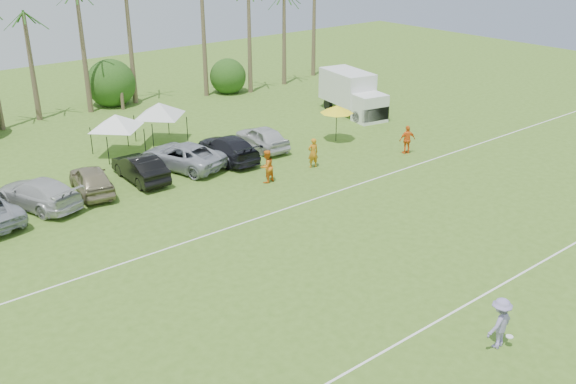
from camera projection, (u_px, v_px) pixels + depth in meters
ground at (448, 367)px, 22.49m from camera, size 120.00×120.00×0.00m
field_lines at (301, 276)px, 28.21m from camera, size 80.00×12.10×0.01m
palm_tree_5 at (35, 12)px, 46.39m from camera, size 2.40×2.40×9.90m
palm_tree_8 at (191, 10)px, 54.27m from camera, size 2.40×2.40×8.90m
bush_tree_2 at (116, 86)px, 53.15m from camera, size 4.00×4.00×4.00m
bush_tree_3 at (217, 70)px, 58.95m from camera, size 4.00×4.00×4.00m
sideline_player_a at (313, 153)px, 40.33m from camera, size 0.79×0.61×1.92m
sideline_player_b at (267, 166)px, 37.98m from camera, size 1.10×0.92×2.00m
sideline_player_c at (407, 140)px, 42.72m from camera, size 1.23×0.85×1.93m
box_truck at (353, 92)px, 51.25m from camera, size 3.53×6.80×3.34m
canopy_tent_left at (115, 114)px, 41.73m from camera, size 4.03×4.03×3.26m
canopy_tent_right at (159, 103)px, 44.15m from camera, size 4.13×4.13×3.35m
market_umbrella at (337, 109)px, 44.61m from camera, size 2.34×2.34×2.60m
frisbee_player at (500, 323)px, 23.20m from camera, size 1.33×0.83×2.01m
parked_car_3 at (38, 193)px, 34.77m from camera, size 3.82×5.96×1.61m
parked_car_4 at (91, 180)px, 36.58m from camera, size 2.75×4.99×1.61m
parked_car_5 at (140, 168)px, 38.34m from camera, size 1.85×4.93×1.61m
parked_car_6 at (182, 156)px, 40.31m from camera, size 4.25×6.31×1.61m
parked_car_7 at (228, 148)px, 41.67m from camera, size 2.62×5.68×1.61m
parked_car_8 at (262, 137)px, 43.70m from camera, size 2.21×4.84×1.61m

